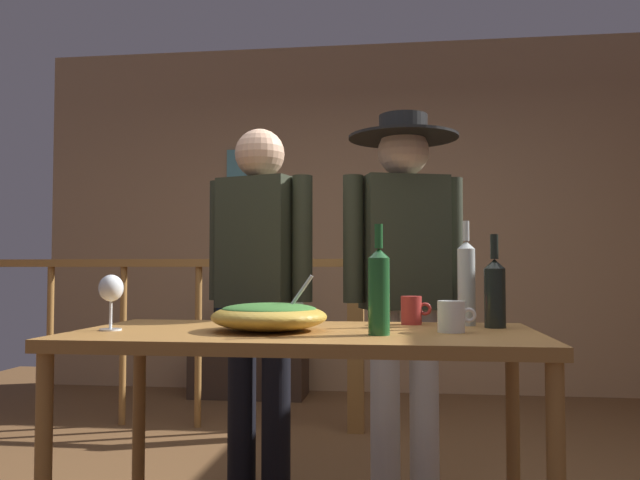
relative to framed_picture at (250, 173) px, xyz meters
name	(u,v)px	position (x,y,z in m)	size (l,w,h in m)	color
back_wall	(381,216)	(1.10, 0.06, -0.37)	(5.79, 0.10, 2.90)	tan
framed_picture	(250,173)	(0.00, 0.00, 0.00)	(0.41, 0.03, 0.41)	#5DA4AA
stair_railing	(227,320)	(0.16, -1.32, -1.14)	(2.63, 0.10, 1.12)	#9E6B33
tv_console	(249,368)	(0.07, -0.29, -1.60)	(0.90, 0.40, 0.45)	#38281E
flat_screen_tv	(249,309)	(0.07, -0.32, -1.13)	(0.56, 0.12, 0.41)	black
serving_table	(306,353)	(0.96, -3.23, -1.09)	(1.53, 0.78, 0.80)	#9E6B33
salad_bowl	(269,315)	(0.84, -3.27, -0.97)	(0.39, 0.39, 0.20)	gold
wine_glass	(111,291)	(0.31, -3.32, -0.88)	(0.08, 0.08, 0.19)	silver
wine_bottle_clear	(466,281)	(1.52, -2.98, -0.86)	(0.06, 0.06, 0.38)	silver
wine_bottle_green	(379,289)	(1.21, -3.36, -0.88)	(0.07, 0.07, 0.35)	#1E5628
wine_bottle_dark	(495,291)	(1.61, -3.06, -0.89)	(0.07, 0.07, 0.33)	black
mug_red	(412,310)	(1.32, -2.96, -0.96)	(0.11, 0.08, 0.10)	#B7332D
mug_white	(452,317)	(1.44, -3.24, -0.97)	(0.12, 0.09, 0.10)	white
person_standing_left	(259,278)	(0.63, -2.48, -0.85)	(0.51, 0.32, 1.65)	black
person_standing_right	(404,267)	(1.29, -2.48, -0.80)	(0.53, 0.49, 1.70)	beige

